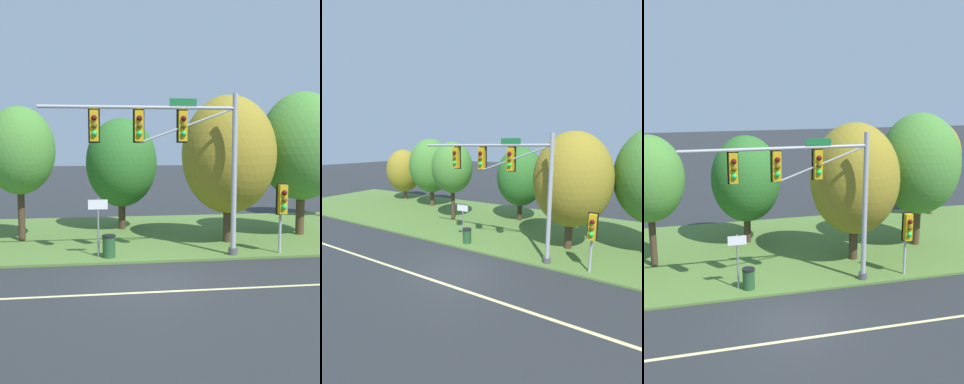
# 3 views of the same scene
# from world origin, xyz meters

# --- Properties ---
(ground_plane) EXTENTS (160.00, 160.00, 0.00)m
(ground_plane) POSITION_xyz_m (0.00, 0.00, 0.00)
(ground_plane) COLOR #282B2D
(lane_stripe) EXTENTS (36.00, 0.16, 0.01)m
(lane_stripe) POSITION_xyz_m (0.00, -1.20, 0.00)
(lane_stripe) COLOR beige
(lane_stripe) RESTS_ON ground
(grass_verge) EXTENTS (48.00, 11.50, 0.10)m
(grass_verge) POSITION_xyz_m (0.00, 8.25, 0.05)
(grass_verge) COLOR #517533
(grass_verge) RESTS_ON ground
(traffic_signal_mast) EXTENTS (8.07, 0.49, 6.67)m
(traffic_signal_mast) POSITION_xyz_m (1.40, 3.02, 4.73)
(traffic_signal_mast) COLOR #9EA0A5
(traffic_signal_mast) RESTS_ON grass_verge
(pedestrian_signal_near_kerb) EXTENTS (0.46, 0.55, 2.99)m
(pedestrian_signal_near_kerb) POSITION_xyz_m (5.99, 2.91, 2.25)
(pedestrian_signal_near_kerb) COLOR #9EA0A5
(pedestrian_signal_near_kerb) RESTS_ON grass_verge
(route_sign_post) EXTENTS (0.80, 0.08, 2.42)m
(route_sign_post) POSITION_xyz_m (-1.67, 3.48, 1.68)
(route_sign_post) COLOR slate
(route_sign_post) RESTS_ON grass_verge
(tree_behind_signpost) EXTENTS (3.32, 3.32, 6.39)m
(tree_behind_signpost) POSITION_xyz_m (-5.24, 7.28, 4.39)
(tree_behind_signpost) COLOR #423021
(tree_behind_signpost) RESTS_ON grass_verge
(tree_mid_verge) EXTENTS (3.80, 3.80, 5.98)m
(tree_mid_verge) POSITION_xyz_m (-0.29, 9.75, 3.69)
(tree_mid_verge) COLOR #423021
(tree_mid_verge) RESTS_ON grass_verge
(tree_tall_centre) EXTENTS (4.40, 4.40, 6.88)m
(tree_tall_centre) POSITION_xyz_m (4.44, 5.63, 4.22)
(tree_tall_centre) COLOR #423021
(tree_tall_centre) RESTS_ON grass_verge
(tree_right_far) EXTENTS (4.35, 4.35, 7.22)m
(tree_right_far) POSITION_xyz_m (8.62, 6.88, 4.58)
(tree_right_far) COLOR #4C3823
(tree_right_far) RESTS_ON grass_verge
(tree_furthest_back) EXTENTS (3.64, 3.64, 6.36)m
(tree_furthest_back) POSITION_xyz_m (12.75, 12.49, 4.16)
(tree_furthest_back) COLOR brown
(tree_furthest_back) RESTS_ON grass_verge
(trash_bin) EXTENTS (0.56, 0.56, 0.93)m
(trash_bin) POSITION_xyz_m (-1.25, 3.30, 0.57)
(trash_bin) COLOR #234C28
(trash_bin) RESTS_ON grass_verge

